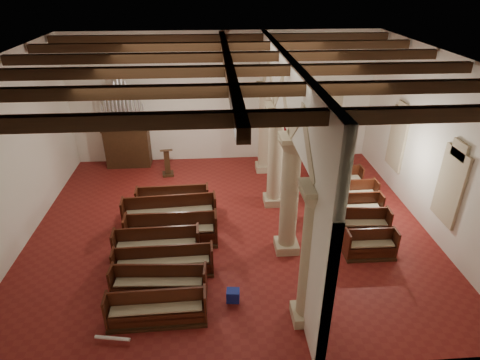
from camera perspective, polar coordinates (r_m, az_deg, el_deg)
name	(u,v)px	position (r m, az deg, el deg)	size (l,w,h in m)	color
floor	(230,226)	(14.71, -1.41, -6.56)	(14.00, 14.00, 0.00)	maroon
ceiling	(228,57)	(12.36, -1.75, 17.07)	(14.00, 14.00, 0.00)	black
wall_back	(223,99)	(18.90, -2.45, 11.48)	(14.00, 0.02, 6.00)	white
wall_front	(244,272)	(8.12, 0.51, -12.92)	(14.00, 0.02, 6.00)	white
wall_left	(10,157)	(14.74, -29.91, 2.87)	(0.02, 12.00, 6.00)	white
wall_right	(434,145)	(15.22, 25.87, 4.55)	(0.02, 12.00, 6.00)	white
ceiling_beams	(228,63)	(12.40, -1.74, 16.25)	(13.80, 11.80, 0.30)	#382112
arcade	(284,133)	(13.23, 6.27, 6.65)	(0.90, 11.90, 6.00)	#BBB18B
window_right_a	(451,186)	(14.37, 27.84, -0.79)	(0.03, 1.00, 2.20)	#306C55
window_right_b	(398,139)	(17.53, 21.59, 5.43)	(0.03, 1.00, 2.20)	#306C55
window_back	(328,113)	(19.89, 12.35, 9.29)	(1.00, 0.03, 2.20)	#306C55
pipe_organ	(127,138)	(19.36, -15.80, 5.74)	(2.10, 0.85, 4.40)	#382112
lectern	(167,164)	(18.27, -10.31, 2.27)	(0.60, 0.62, 1.37)	#371F11
dossal_curtain	(295,135)	(19.82, 7.89, 6.43)	(1.80, 0.07, 2.17)	maroon
processional_banner	(330,147)	(19.62, 12.73, 4.66)	(0.58, 0.74, 2.53)	#382112
hymnal_box_a	(233,295)	(11.57, -1.00, -16.10)	(0.36, 0.29, 0.36)	navy
hymnal_box_b	(205,261)	(12.77, -4.98, -11.35)	(0.32, 0.26, 0.32)	#161697
hymnal_box_c	(203,220)	(14.62, -5.25, -5.69)	(0.32, 0.26, 0.32)	navy
tube_heater_a	(112,338)	(11.18, -17.68, -20.64)	(0.09, 0.09, 0.90)	white
tube_heater_b	(129,300)	(12.02, -15.51, -16.09)	(0.10, 0.10, 0.95)	white
nave_pew_0	(157,313)	(11.27, -11.70, -18.02)	(2.62, 0.70, 0.97)	#382112
nave_pew_1	(159,286)	(11.98, -11.39, -14.62)	(2.72, 0.83, 0.99)	#382112
nave_pew_2	(164,266)	(12.65, -10.74, -11.91)	(3.01, 0.71, 0.96)	#382112
nave_pew_3	(157,248)	(13.33, -11.67, -9.51)	(2.73, 0.77, 1.05)	#382112
nave_pew_4	(172,235)	(13.81, -9.64, -7.68)	(3.06, 0.79, 1.14)	#382112
nave_pew_5	(170,216)	(14.82, -9.89, -5.03)	(3.38, 0.94, 1.12)	#382112
nave_pew_6	(173,204)	(15.50, -9.47, -3.45)	(2.73, 0.80, 1.08)	#382112
aisle_pew_0	(370,248)	(13.77, 18.00, -9.16)	(1.63, 0.67, 0.97)	#382112
aisle_pew_1	(363,227)	(14.66, 17.08, -6.41)	(1.77, 0.80, 1.05)	#382112
aisle_pew_2	(353,211)	(15.49, 15.83, -4.27)	(2.03, 0.70, 1.03)	#382112
aisle_pew_3	(353,197)	(16.40, 15.73, -2.36)	(1.87, 0.74, 1.03)	#382112
aisle_pew_4	(340,181)	(17.47, 14.10, -0.21)	(1.75, 0.70, 1.02)	#382112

